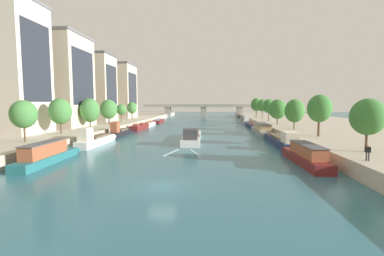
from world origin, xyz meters
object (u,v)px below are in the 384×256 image
object	(u,v)px
tree_left_end_of_row	(121,110)
tree_right_midway	(368,117)
person_on_quay	(368,152)
moored_boat_right_midway	(252,126)
tree_left_third	(60,111)
moored_boat_left_far	(120,132)
barge_midriver	(192,137)
tree_right_end_of_row	(295,111)
moored_boat_left_gap_after	(47,154)
moored_boat_right_far	(262,129)
moored_boat_left_end	(149,124)
tree_left_distant	(109,109)
tree_right_distant	(269,106)
moored_boat_right_end	(282,140)
tree_right_by_lamp	(278,109)
moored_boat_left_near	(140,127)
tree_right_second	(319,109)
tree_right_far	(262,105)
moored_boat_right_near	(306,155)
moored_boat_left_second	(159,121)
tree_left_second	(24,114)
tree_right_nearest	(256,105)
tree_left_midway	(132,108)
moored_boat_left_upstream	(95,139)
bridge_far	(203,109)
tree_left_by_lamp	(90,110)

from	to	relation	value
tree_left_end_of_row	tree_right_midway	bearing A→B (deg)	-46.63
tree_left_end_of_row	person_on_quay	distance (m)	68.22
moored_boat_right_midway	tree_left_third	distance (m)	52.83
moored_boat_right_midway	moored_boat_left_far	bearing A→B (deg)	-144.56
barge_midriver	tree_right_end_of_row	size ratio (longest dim) A/B	2.92
moored_boat_left_gap_after	moored_boat_right_far	bearing A→B (deg)	46.90
moored_boat_left_end	moored_boat_right_midway	world-z (taller)	moored_boat_right_midway
tree_left_distant	tree_right_distant	bearing A→B (deg)	17.40
moored_boat_right_end	tree_right_distant	world-z (taller)	tree_right_distant
moored_boat_right_end	tree_right_distant	xyz separation A→B (m)	(5.29, 37.64, 5.47)
tree_right_end_of_row	tree_right_by_lamp	world-z (taller)	tree_right_by_lamp
moored_boat_left_near	tree_right_second	distance (m)	46.65
tree_right_second	tree_right_far	world-z (taller)	tree_right_second
moored_boat_right_midway	tree_left_end_of_row	bearing A→B (deg)	-177.61
moored_boat_right_near	tree_right_end_of_row	size ratio (longest dim) A/B	1.93
moored_boat_left_second	moored_boat_right_near	distance (m)	74.17
tree_left_second	tree_left_distant	distance (m)	33.88
moored_boat_right_end	tree_right_nearest	xyz separation A→B (m)	(5.56, 62.88, 5.79)
tree_right_nearest	person_on_quay	xyz separation A→B (m)	(-2.47, -83.19, -4.02)
moored_boat_left_far	tree_right_second	distance (m)	40.75
tree_right_second	tree_left_midway	bearing A→B (deg)	136.05
tree_left_distant	tree_right_second	world-z (taller)	tree_right_second
moored_boat_left_upstream	moored_boat_left_near	size ratio (longest dim) A/B	1.13
moored_boat_left_upstream	tree_right_far	xyz separation A→B (m)	(38.27, 52.58, 5.47)
moored_boat_left_far	tree_right_far	bearing A→B (deg)	45.69
tree_right_midway	bridge_far	distance (m)	107.25
barge_midriver	tree_right_end_of_row	xyz separation A→B (m)	(21.74, 8.31, 4.77)
moored_boat_left_upstream	person_on_quay	bearing A→B (deg)	-27.27
moored_boat_right_near	tree_right_nearest	world-z (taller)	tree_right_nearest
moored_boat_right_far	tree_left_midway	xyz separation A→B (m)	(-39.16, 25.00, 4.63)
moored_boat_left_end	tree_right_nearest	world-z (taller)	tree_right_nearest
moored_boat_left_second	tree_left_distant	world-z (taller)	tree_left_distant
moored_boat_right_end	tree_right_midway	bearing A→B (deg)	-69.39
tree_right_far	tree_left_end_of_row	bearing A→B (deg)	-158.52
tree_left_distant	tree_right_far	distance (m)	53.06
moored_boat_left_upstream	tree_right_far	world-z (taller)	tree_right_far
moored_boat_left_second	tree_left_by_lamp	distance (m)	41.17
moored_boat_left_near	tree_right_distant	size ratio (longest dim) A/B	1.70
tree_right_second	tree_right_by_lamp	xyz separation A→B (m)	(-0.92, 25.41, -0.70)
moored_boat_right_far	tree_right_midway	size ratio (longest dim) A/B	2.62
moored_boat_left_gap_after	moored_boat_right_far	size ratio (longest dim) A/B	0.78
moored_boat_right_end	moored_boat_right_near	bearing A→B (deg)	-93.31
tree_left_by_lamp	tree_left_midway	xyz separation A→B (m)	(0.77, 30.42, 0.00)
tree_left_distant	moored_boat_left_second	bearing A→B (deg)	75.20
moored_boat_left_far	moored_boat_right_end	bearing A→B (deg)	-18.97
moored_boat_left_end	bridge_far	xyz separation A→B (m)	(15.81, 51.55, 3.72)
person_on_quay	tree_left_second	bearing A→B (deg)	166.84
tree_right_distant	moored_boat_left_second	bearing A→B (deg)	158.06
moored_boat_left_second	tree_left_distant	size ratio (longest dim) A/B	2.07
moored_boat_right_near	moored_boat_right_midway	distance (m)	48.97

